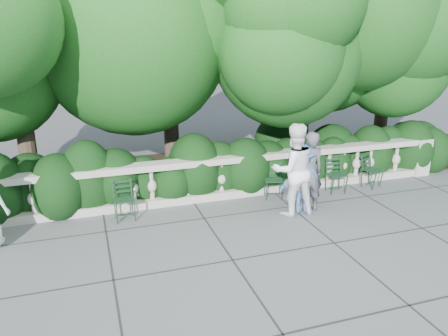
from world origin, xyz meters
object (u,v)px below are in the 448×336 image
object	(u,v)px
person_woman_grey	(309,172)
person_casual_man	(293,170)
person_older_blue	(302,178)
chair_b	(127,222)
chair_e	(274,200)
chair_f	(376,188)
chair_d	(338,194)

from	to	relation	value
person_woman_grey	person_casual_man	world-z (taller)	person_casual_man
person_woman_grey	person_older_blue	distance (m)	0.20
chair_b	chair_e	bearing A→B (deg)	0.50
person_casual_man	person_older_blue	xyz separation A→B (m)	(0.24, 0.06, -0.24)
chair_e	person_casual_man	distance (m)	1.25
person_casual_man	person_older_blue	bearing A→B (deg)	-163.57
person_casual_man	person_older_blue	size ratio (longest dim) A/B	1.32
chair_b	person_woman_grey	distance (m)	3.96
chair_b	chair_f	xyz separation A→B (m)	(6.10, 0.08, 0.00)
chair_d	chair_f	size ratio (longest dim) A/B	1.00
chair_d	person_casual_man	xyz separation A→B (m)	(-1.56, -0.65, 0.98)
chair_d	person_woman_grey	bearing A→B (deg)	-149.38
chair_d	person_older_blue	size ratio (longest dim) A/B	0.56
chair_b	person_casual_man	size ratio (longest dim) A/B	0.43
person_woman_grey	chair_f	bearing A→B (deg)	-158.50
chair_e	person_woman_grey	xyz separation A→B (m)	(0.45, -0.73, 0.88)
chair_f	person_older_blue	distance (m)	2.63
chair_b	chair_d	world-z (taller)	same
chair_b	chair_e	world-z (taller)	same
chair_e	chair_f	distance (m)	2.74
chair_f	person_older_blue	world-z (taller)	person_older_blue
person_woman_grey	person_casual_man	bearing A→B (deg)	11.43
chair_b	person_woman_grey	world-z (taller)	person_woman_grey
chair_d	chair_f	xyz separation A→B (m)	(1.11, 0.06, 0.00)
chair_f	person_casual_man	size ratio (longest dim) A/B	0.43
chair_b	chair_d	distance (m)	4.99
person_older_blue	chair_f	bearing A→B (deg)	-164.96
chair_e	chair_d	bearing A→B (deg)	11.18
chair_d	chair_e	bearing A→B (deg)	178.82
chair_f	person_woman_grey	size ratio (longest dim) A/B	0.48
chair_e	person_casual_man	size ratio (longest dim) A/B	0.43
person_woman_grey	person_older_blue	world-z (taller)	person_woman_grey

